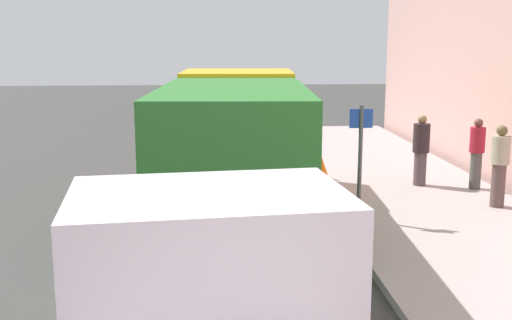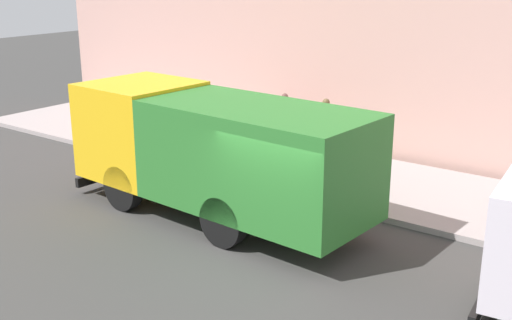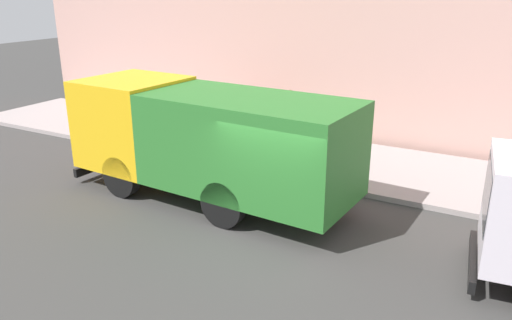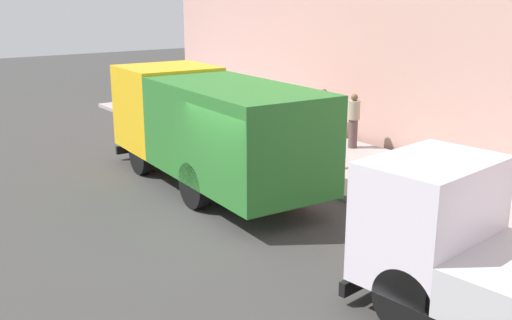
% 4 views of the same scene
% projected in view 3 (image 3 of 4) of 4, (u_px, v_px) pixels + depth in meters
% --- Properties ---
extents(ground, '(80.00, 80.00, 0.00)m').
position_uv_depth(ground, '(274.00, 236.00, 10.98)').
color(ground, '#3B3A38').
extents(sidewalk, '(4.22, 30.00, 0.15)m').
position_uv_depth(sidewalk, '(351.00, 164.00, 15.18)').
color(sidewalk, '#A59998').
rests_on(sidewalk, ground).
extents(large_utility_truck, '(2.91, 7.67, 2.85)m').
position_uv_depth(large_utility_truck, '(207.00, 137.00, 12.40)').
color(large_utility_truck, yellow).
rests_on(large_utility_truck, ground).
extents(pedestrian_walking, '(0.49, 0.49, 1.68)m').
position_uv_depth(pedestrian_walking, '(225.00, 113.00, 17.35)').
color(pedestrian_walking, '#514247').
rests_on(pedestrian_walking, sidewalk).
extents(pedestrian_standing, '(0.45, 0.45, 1.70)m').
position_uv_depth(pedestrian_standing, '(290.00, 113.00, 17.22)').
color(pedestrian_standing, brown).
rests_on(pedestrian_standing, sidewalk).
extents(pedestrian_third, '(0.43, 0.43, 1.64)m').
position_uv_depth(pedestrian_third, '(252.00, 108.00, 18.11)').
color(pedestrian_third, '#504C48').
rests_on(pedestrian_third, sidewalk).
extents(traffic_cone_orange, '(0.52, 0.52, 0.74)m').
position_uv_depth(traffic_cone_orange, '(164.00, 140.00, 16.05)').
color(traffic_cone_orange, orange).
rests_on(traffic_cone_orange, sidewalk).
extents(street_sign_post, '(0.44, 0.08, 2.21)m').
position_uv_depth(street_sign_post, '(267.00, 124.00, 14.19)').
color(street_sign_post, '#4C5156').
rests_on(street_sign_post, sidewalk).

